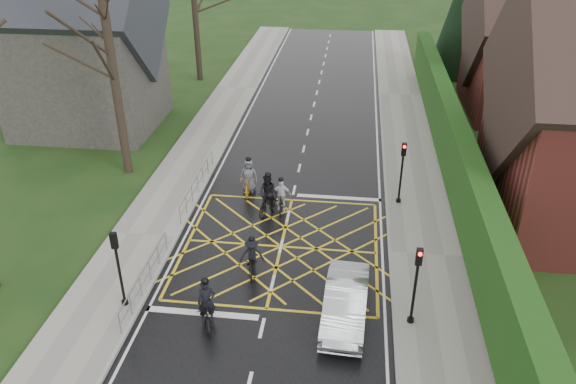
% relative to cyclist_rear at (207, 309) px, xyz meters
% --- Properties ---
extents(ground, '(120.00, 120.00, 0.00)m').
position_rel_cyclist_rear_xyz_m(ground, '(1.93, 4.94, -0.62)').
color(ground, black).
rests_on(ground, ground).
extents(road, '(9.00, 80.00, 0.01)m').
position_rel_cyclist_rear_xyz_m(road, '(1.93, 4.94, -0.61)').
color(road, black).
rests_on(road, ground).
extents(sidewalk_right, '(3.00, 80.00, 0.15)m').
position_rel_cyclist_rear_xyz_m(sidewalk_right, '(7.93, 4.94, -0.54)').
color(sidewalk_right, gray).
rests_on(sidewalk_right, ground).
extents(sidewalk_left, '(3.00, 80.00, 0.15)m').
position_rel_cyclist_rear_xyz_m(sidewalk_left, '(-4.07, 4.94, -0.54)').
color(sidewalk_left, gray).
rests_on(sidewalk_left, ground).
extents(stone_wall, '(0.50, 38.00, 0.70)m').
position_rel_cyclist_rear_xyz_m(stone_wall, '(9.68, 10.94, -0.27)').
color(stone_wall, slate).
rests_on(stone_wall, ground).
extents(hedge, '(0.90, 38.00, 2.80)m').
position_rel_cyclist_rear_xyz_m(hedge, '(9.68, 10.94, 1.48)').
color(hedge, '#0F390F').
rests_on(hedge, stone_wall).
extents(house_far, '(9.80, 8.80, 10.30)m').
position_rel_cyclist_rear_xyz_m(house_far, '(16.69, 22.94, 3.74)').
color(house_far, maroon).
rests_on(house_far, ground).
extents(conifer, '(4.60, 4.60, 10.00)m').
position_rel_cyclist_rear_xyz_m(conifer, '(12.68, 30.94, 4.38)').
color(conifer, black).
rests_on(conifer, ground).
extents(church, '(8.80, 7.80, 11.00)m').
position_rel_cyclist_rear_xyz_m(church, '(-11.60, 16.94, 4.31)').
color(church, '#2D2B28').
rests_on(church, ground).
extents(tree_near, '(9.24, 9.24, 11.44)m').
position_rel_cyclist_rear_xyz_m(tree_near, '(-7.07, 10.94, 7.29)').
color(tree_near, black).
rests_on(tree_near, ground).
extents(railing_south, '(0.05, 5.04, 1.03)m').
position_rel_cyclist_rear_xyz_m(railing_south, '(-2.72, 1.44, 0.16)').
color(railing_south, slate).
rests_on(railing_south, ground).
extents(railing_north, '(0.05, 6.04, 1.03)m').
position_rel_cyclist_rear_xyz_m(railing_north, '(-2.72, 8.94, 0.17)').
color(railing_north, slate).
rests_on(railing_north, ground).
extents(traffic_light_ne, '(0.24, 0.31, 3.21)m').
position_rel_cyclist_rear_xyz_m(traffic_light_ne, '(7.03, 9.14, 1.04)').
color(traffic_light_ne, black).
rests_on(traffic_light_ne, ground).
extents(traffic_light_se, '(0.24, 0.31, 3.21)m').
position_rel_cyclist_rear_xyz_m(traffic_light_se, '(7.03, 0.74, 1.04)').
color(traffic_light_se, black).
rests_on(traffic_light_se, ground).
extents(traffic_light_sw, '(0.24, 0.31, 3.21)m').
position_rel_cyclist_rear_xyz_m(traffic_light_sw, '(-3.17, 0.45, 1.04)').
color(traffic_light_sw, black).
rests_on(traffic_light_sw, ground).
extents(cyclist_rear, '(1.31, 2.07, 1.90)m').
position_rel_cyclist_rear_xyz_m(cyclist_rear, '(0.00, 0.00, 0.00)').
color(cyclist_rear, black).
rests_on(cyclist_rear, ground).
extents(cyclist_back, '(1.08, 2.13, 2.06)m').
position_rel_cyclist_rear_xyz_m(cyclist_back, '(0.97, 7.72, 0.16)').
color(cyclist_back, black).
rests_on(cyclist_back, ground).
extents(cyclist_mid, '(1.04, 1.75, 1.64)m').
position_rel_cyclist_rear_xyz_m(cyclist_mid, '(1.04, 3.07, -0.02)').
color(cyclist_mid, black).
rests_on(cyclist_mid, ground).
extents(cyclist_front, '(0.96, 1.75, 1.72)m').
position_rel_cyclist_rear_xyz_m(cyclist_front, '(1.53, 7.94, 0.01)').
color(cyclist_front, black).
rests_on(cyclist_front, ground).
extents(cyclist_lead, '(0.88, 1.99, 1.89)m').
position_rel_cyclist_rear_xyz_m(cyclist_lead, '(-0.27, 9.53, 0.04)').
color(cyclist_lead, '#C07D17').
rests_on(cyclist_lead, ground).
extents(car, '(1.66, 4.26, 1.38)m').
position_rel_cyclist_rear_xyz_m(car, '(4.76, 0.82, 0.07)').
color(car, silver).
rests_on(car, ground).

